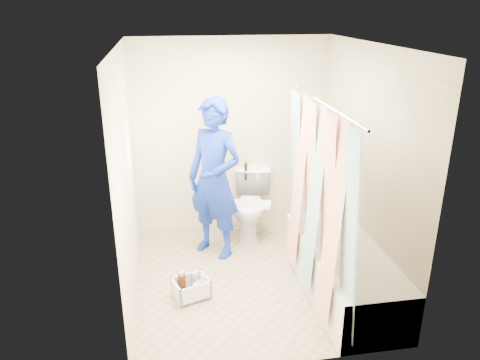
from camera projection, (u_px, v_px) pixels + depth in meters
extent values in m
plane|color=gray|center=(251.00, 277.00, 5.00)|extent=(2.60, 2.60, 0.00)
cube|color=white|center=(253.00, 45.00, 4.14)|extent=(2.40, 2.60, 0.02)
cube|color=beige|center=(232.00, 137.00, 5.77)|extent=(2.40, 0.02, 2.40)
cube|color=beige|center=(287.00, 233.00, 3.37)|extent=(2.40, 0.02, 2.40)
cube|color=beige|center=(127.00, 180.00, 4.38)|extent=(0.02, 2.60, 2.40)
cube|color=beige|center=(368.00, 165.00, 4.76)|extent=(0.02, 2.60, 2.40)
cube|color=silver|center=(343.00, 271.00, 4.65)|extent=(0.70, 1.75, 0.50)
cube|color=white|center=(345.00, 253.00, 4.58)|extent=(0.58, 1.63, 0.06)
cylinder|color=silver|center=(322.00, 103.00, 3.99)|extent=(0.02, 1.90, 0.02)
cube|color=white|center=(316.00, 203.00, 4.33)|extent=(0.06, 1.75, 1.80)
imported|color=silver|center=(251.00, 205.00, 5.79)|extent=(0.65, 0.88, 0.81)
cube|color=white|center=(250.00, 204.00, 5.64)|extent=(0.53, 0.34, 0.04)
cylinder|color=black|center=(246.00, 171.00, 5.86)|extent=(0.04, 0.04, 0.24)
cylinder|color=gold|center=(246.00, 161.00, 5.82)|extent=(0.06, 0.06, 0.03)
cylinder|color=silver|center=(258.00, 173.00, 5.86)|extent=(0.03, 0.03, 0.19)
imported|color=#1023A0|center=(214.00, 179.00, 5.20)|extent=(0.79, 0.77, 1.83)
cube|color=silver|center=(191.00, 296.00, 4.66)|extent=(0.40, 0.36, 0.03)
cube|color=silver|center=(176.00, 293.00, 4.57)|extent=(0.11, 0.26, 0.20)
cube|color=silver|center=(205.00, 284.00, 4.70)|extent=(0.11, 0.26, 0.20)
cube|color=silver|center=(196.00, 295.00, 4.53)|extent=(0.32, 0.13, 0.20)
cube|color=silver|center=(186.00, 282.00, 4.74)|extent=(0.32, 0.13, 0.20)
cylinder|color=#3B1A0B|center=(182.00, 284.00, 4.62)|extent=(0.08, 0.08, 0.22)
cylinder|color=white|center=(195.00, 281.00, 4.70)|extent=(0.07, 0.07, 0.20)
cylinder|color=beige|center=(195.00, 290.00, 4.60)|extent=(0.05, 0.05, 0.14)
cylinder|color=#3B1A0B|center=(187.00, 297.00, 4.56)|extent=(0.07, 0.07, 0.07)
cylinder|color=gold|center=(186.00, 293.00, 4.54)|extent=(0.07, 0.07, 0.01)
imported|color=silver|center=(202.00, 285.00, 4.63)|extent=(0.14, 0.14, 0.21)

